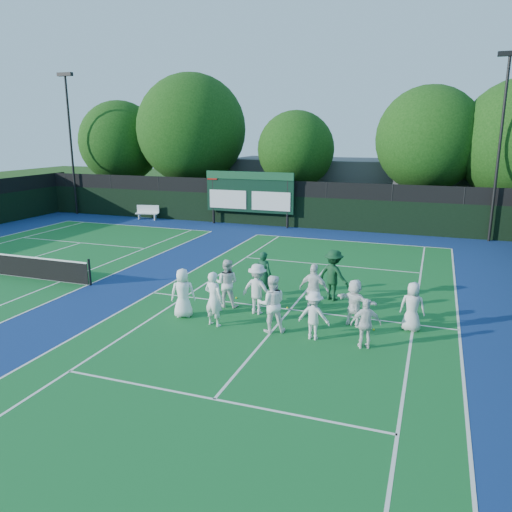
% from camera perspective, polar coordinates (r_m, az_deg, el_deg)
% --- Properties ---
extents(ground, '(120.00, 120.00, 0.00)m').
position_cam_1_polar(ground, '(16.65, 2.99, -7.28)').
color(ground, '#1A3C10').
rests_on(ground, ground).
extents(court_apron, '(34.00, 32.00, 0.01)m').
position_cam_1_polar(court_apron, '(19.93, -12.91, -3.98)').
color(court_apron, navy).
rests_on(court_apron, ground).
extents(near_court, '(11.05, 23.85, 0.01)m').
position_cam_1_polar(near_court, '(17.54, 3.95, -6.12)').
color(near_court, '#135D25').
rests_on(near_court, ground).
extents(back_fence, '(34.00, 0.08, 3.00)m').
position_cam_1_polar(back_fence, '(32.92, 1.14, 5.83)').
color(back_fence, black).
rests_on(back_fence, ground).
extents(scoreboard, '(6.00, 0.21, 3.55)m').
position_cam_1_polar(scoreboard, '(32.76, -0.78, 7.26)').
color(scoreboard, black).
rests_on(scoreboard, ground).
extents(clubhouse, '(18.00, 6.00, 4.00)m').
position_cam_1_polar(clubhouse, '(39.60, 10.47, 7.93)').
color(clubhouse, '#555559').
rests_on(clubhouse, ground).
extents(light_pole_left, '(1.20, 0.30, 10.12)m').
position_cam_1_polar(light_pole_left, '(39.77, -20.53, 13.53)').
color(light_pole_left, black).
rests_on(light_pole_left, ground).
extents(light_pole_right, '(1.20, 0.30, 10.12)m').
position_cam_1_polar(light_pole_right, '(30.72, 26.28, 13.10)').
color(light_pole_right, black).
rests_on(light_pole_right, ground).
extents(bench, '(1.65, 0.78, 1.01)m').
position_cam_1_polar(bench, '(36.17, -12.29, 4.95)').
color(bench, white).
rests_on(bench, ground).
extents(tree_a, '(6.38, 6.38, 8.44)m').
position_cam_1_polar(tree_a, '(41.81, -15.02, 12.24)').
color(tree_a, '#301D0D').
rests_on(tree_a, ground).
extents(tree_b, '(8.10, 8.10, 10.26)m').
position_cam_1_polar(tree_b, '(38.57, -7.10, 13.86)').
color(tree_b, '#301D0D').
rests_on(tree_b, ground).
extents(tree_c, '(5.34, 5.34, 7.51)m').
position_cam_1_polar(tree_c, '(35.70, 4.84, 11.81)').
color(tree_c, '#301D0D').
rests_on(tree_c, ground).
extents(tree_d, '(6.68, 6.68, 8.93)m').
position_cam_1_polar(tree_d, '(34.45, 19.37, 12.19)').
color(tree_d, '#301D0D').
rests_on(tree_d, ground).
extents(tennis_ball_0, '(0.07, 0.07, 0.07)m').
position_cam_1_polar(tennis_ball_0, '(18.63, -2.26, -4.81)').
color(tennis_ball_0, '#BCCF18').
rests_on(tennis_ball_0, ground).
extents(tennis_ball_2, '(0.07, 0.07, 0.07)m').
position_cam_1_polar(tennis_ball_2, '(16.17, 13.30, -8.19)').
color(tennis_ball_2, '#BCCF18').
rests_on(tennis_ball_2, ground).
extents(tennis_ball_3, '(0.07, 0.07, 0.07)m').
position_cam_1_polar(tennis_ball_3, '(20.17, -0.90, -3.31)').
color(tennis_ball_3, '#BCCF18').
rests_on(tennis_ball_3, ground).
extents(tennis_ball_4, '(0.07, 0.07, 0.07)m').
position_cam_1_polar(tennis_ball_4, '(17.63, 3.60, -5.93)').
color(tennis_ball_4, '#BCCF18').
rests_on(tennis_ball_4, ground).
extents(player_front_0, '(0.96, 0.81, 1.66)m').
position_cam_1_polar(player_front_0, '(16.78, -8.35, -4.22)').
color(player_front_0, white).
rests_on(player_front_0, ground).
extents(player_front_1, '(0.73, 0.56, 1.79)m').
position_cam_1_polar(player_front_1, '(15.90, -4.85, -4.91)').
color(player_front_1, white).
rests_on(player_front_1, ground).
extents(player_front_2, '(1.07, 0.96, 1.81)m').
position_cam_1_polar(player_front_2, '(15.39, 1.81, -5.48)').
color(player_front_2, white).
rests_on(player_front_2, ground).
extents(player_front_3, '(0.99, 0.61, 1.49)m').
position_cam_1_polar(player_front_3, '(15.00, 6.64, -6.77)').
color(player_front_3, silver).
rests_on(player_front_3, ground).
extents(player_front_4, '(0.94, 0.61, 1.49)m').
position_cam_1_polar(player_front_4, '(14.62, 12.44, -7.57)').
color(player_front_4, white).
rests_on(player_front_4, ground).
extents(player_back_0, '(0.90, 0.74, 1.73)m').
position_cam_1_polar(player_back_0, '(17.60, -3.36, -3.11)').
color(player_back_0, silver).
rests_on(player_back_0, ground).
extents(player_back_1, '(1.19, 0.76, 1.75)m').
position_cam_1_polar(player_back_1, '(16.89, 0.16, -3.80)').
color(player_back_1, silver).
rests_on(player_back_1, ground).
extents(player_back_2, '(1.10, 0.59, 1.78)m').
position_cam_1_polar(player_back_2, '(16.88, 6.65, -3.85)').
color(player_back_2, white).
rests_on(player_back_2, ground).
extents(player_back_3, '(1.49, 0.94, 1.53)m').
position_cam_1_polar(player_back_3, '(16.21, 11.20, -5.24)').
color(player_back_3, white).
rests_on(player_back_3, ground).
extents(player_back_4, '(0.80, 0.55, 1.56)m').
position_cam_1_polar(player_back_4, '(16.24, 17.44, -5.55)').
color(player_back_4, silver).
rests_on(player_back_4, ground).
extents(coach_left, '(0.67, 0.49, 1.71)m').
position_cam_1_polar(coach_left, '(18.73, 0.86, -2.05)').
color(coach_left, '#103D25').
rests_on(coach_left, ground).
extents(coach_right, '(1.40, 1.12, 1.90)m').
position_cam_1_polar(coach_right, '(18.44, 8.84, -2.18)').
color(coach_right, '#0F391C').
rests_on(coach_right, ground).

